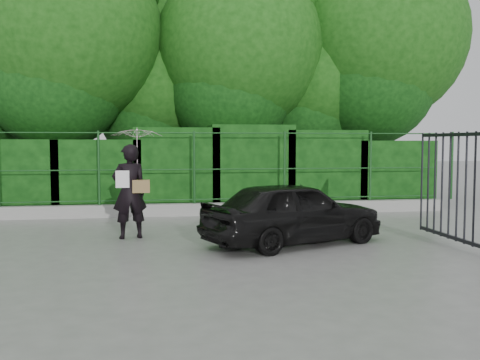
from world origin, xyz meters
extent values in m
plane|color=gray|center=(0.00, 0.00, 0.00)|extent=(80.00, 80.00, 0.00)
cube|color=#9E9E99|center=(0.00, 4.50, 0.15)|extent=(14.00, 0.25, 0.30)
cylinder|color=#18461B|center=(-1.90, 4.50, 1.20)|extent=(0.06, 0.06, 1.80)
cylinder|color=#18461B|center=(0.40, 4.50, 1.20)|extent=(0.06, 0.06, 1.80)
cylinder|color=#18461B|center=(2.70, 4.50, 1.20)|extent=(0.06, 0.06, 1.80)
cylinder|color=#18461B|center=(5.00, 4.50, 1.20)|extent=(0.06, 0.06, 1.80)
cylinder|color=#18461B|center=(7.30, 4.50, 1.20)|extent=(0.06, 0.06, 1.80)
cylinder|color=#18461B|center=(0.00, 4.50, 0.40)|extent=(13.60, 0.03, 0.03)
cylinder|color=#18461B|center=(0.00, 4.50, 1.15)|extent=(13.60, 0.03, 0.03)
cylinder|color=#18461B|center=(0.00, 4.50, 2.05)|extent=(13.60, 0.03, 0.03)
cube|color=black|center=(-4.00, 5.50, 0.95)|extent=(2.20, 1.20, 1.89)
cube|color=black|center=(-2.00, 5.50, 0.94)|extent=(2.20, 1.20, 1.89)
cube|color=black|center=(0.00, 5.50, 1.10)|extent=(2.20, 1.20, 2.20)
cube|color=black|center=(2.00, 5.50, 1.14)|extent=(2.20, 1.20, 2.28)
cube|color=black|center=(4.00, 5.50, 1.07)|extent=(2.20, 1.20, 2.15)
cube|color=black|center=(6.00, 5.50, 0.93)|extent=(2.20, 1.20, 1.87)
cylinder|color=black|center=(-3.00, 7.20, 2.25)|extent=(0.36, 0.36, 4.50)
sphere|color=#14470F|center=(-3.00, 7.20, 4.95)|extent=(5.40, 5.40, 5.40)
cylinder|color=black|center=(-0.50, 8.50, 1.62)|extent=(0.36, 0.36, 3.25)
sphere|color=#14470F|center=(-0.50, 8.50, 3.58)|extent=(3.90, 3.90, 3.90)
cylinder|color=black|center=(2.00, 7.50, 2.12)|extent=(0.36, 0.36, 4.25)
sphere|color=#14470F|center=(2.00, 7.50, 4.68)|extent=(5.10, 5.10, 5.10)
cylinder|color=black|center=(4.50, 8.20, 1.75)|extent=(0.36, 0.36, 3.50)
sphere|color=#14470F|center=(4.50, 8.20, 3.85)|extent=(4.20, 4.20, 4.20)
cylinder|color=black|center=(6.50, 7.80, 2.38)|extent=(0.36, 0.36, 4.75)
sphere|color=#14470F|center=(6.50, 7.80, 5.23)|extent=(5.70, 5.70, 5.70)
cube|color=black|center=(4.60, -0.05, 0.15)|extent=(0.05, 2.00, 0.06)
cube|color=black|center=(4.60, -0.05, 1.95)|extent=(0.05, 2.00, 0.06)
cylinder|color=black|center=(4.60, -0.75, 1.05)|extent=(0.04, 0.04, 1.90)
cylinder|color=black|center=(4.60, -0.50, 1.05)|extent=(0.04, 0.04, 1.90)
cylinder|color=black|center=(4.60, -0.25, 1.05)|extent=(0.04, 0.04, 1.90)
cylinder|color=black|center=(4.60, 0.00, 1.05)|extent=(0.04, 0.04, 1.90)
cylinder|color=black|center=(4.60, 0.25, 1.05)|extent=(0.04, 0.04, 1.90)
cylinder|color=black|center=(4.60, 0.50, 1.05)|extent=(0.04, 0.04, 1.90)
cylinder|color=black|center=(4.60, 0.75, 1.05)|extent=(0.04, 0.04, 1.90)
cylinder|color=black|center=(4.60, 1.00, 1.05)|extent=(0.04, 0.04, 1.90)
imported|color=black|center=(-1.03, 1.50, 0.89)|extent=(0.73, 0.57, 1.78)
imported|color=silver|center=(-0.88, 1.55, 1.67)|extent=(0.95, 0.97, 0.87)
cube|color=olive|center=(-0.81, 1.42, 0.99)|extent=(0.32, 0.15, 0.24)
cube|color=white|center=(-1.15, 1.38, 1.13)|extent=(0.25, 0.02, 0.32)
imported|color=black|center=(1.88, 0.45, 0.57)|extent=(3.63, 2.53, 1.15)
camera|label=1|loc=(-0.53, -8.73, 1.81)|focal=40.00mm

